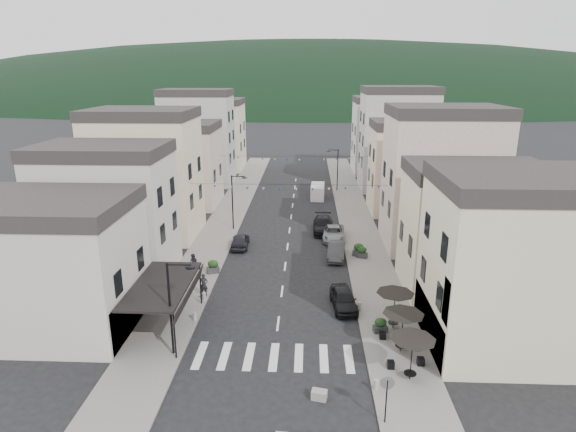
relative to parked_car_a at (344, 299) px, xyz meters
name	(u,v)px	position (x,y,z in m)	size (l,w,h in m)	color
ground	(271,377)	(-4.60, -8.50, -0.70)	(700.00, 700.00, 0.00)	black
sidewalk_left	(229,213)	(-12.10, 23.50, -0.64)	(4.00, 76.00, 0.12)	slate
sidewalk_right	(354,215)	(2.90, 23.50, -0.64)	(4.00, 76.00, 0.12)	slate
hill_backdrop	(306,97)	(-4.60, 291.50, -0.70)	(640.00, 360.00, 70.00)	black
boutique_building	(39,271)	(-20.10, -3.50, 3.30)	(12.00, 8.00, 8.00)	beige
bistro_building	(517,271)	(9.90, -4.50, 4.30)	(10.00, 8.00, 10.00)	beige
boutique_awning	(165,286)	(-11.85, -3.50, 2.41)	(3.77, 7.50, 3.28)	black
buildings_row_left	(181,155)	(-19.10, 29.25, 5.42)	(10.20, 54.16, 14.00)	beige
buildings_row_right	(410,156)	(9.90, 28.09, 5.61)	(10.20, 54.16, 14.50)	beige
cafe_terrace	(403,318)	(3.10, -5.70, 1.65)	(2.50, 8.10, 2.53)	black
streetlamp_left_near	(174,299)	(-10.42, -6.50, 2.99)	(1.70, 0.56, 6.00)	black
streetlamp_left_far	(235,197)	(-10.42, 17.50, 2.99)	(1.70, 0.56, 6.00)	black
streetlamp_right_far	(336,165)	(1.22, 35.50, 2.99)	(1.70, 0.56, 6.00)	black
traffic_sign	(387,390)	(1.20, -12.00, 1.22)	(0.70, 0.07, 2.70)	black
bollards	(278,322)	(-4.60, -3.00, -0.28)	(11.66, 10.26, 0.60)	gray
bunting_near	(288,188)	(-4.60, 13.50, 4.95)	(19.00, 0.28, 0.62)	black
bunting_far	(293,159)	(-4.60, 29.50, 4.95)	(19.00, 0.28, 0.62)	black
parked_car_a	(344,299)	(0.00, 0.00, 0.00)	(1.66, 4.14, 1.41)	black
parked_car_b	(336,251)	(0.00, 9.71, 0.01)	(1.51, 4.32, 1.42)	#2E2F31
parked_car_c	(334,233)	(0.00, 14.80, -0.03)	(2.23, 4.83, 1.34)	gray
parked_car_d	(323,225)	(-0.99, 17.19, 0.05)	(2.11, 5.20, 1.51)	black
parked_car_e	(240,241)	(-9.20, 12.13, -0.02)	(1.61, 4.01, 1.37)	black
delivery_van	(318,191)	(-1.36, 31.31, 0.33)	(1.94, 4.46, 2.10)	white
pedestrian_a	(204,285)	(-10.45, 1.27, 0.30)	(0.65, 0.42, 1.77)	black
pedestrian_b	(194,264)	(-12.22, 5.49, 0.26)	(0.82, 0.64, 1.69)	#25212C
concrete_block_a	(319,395)	(-1.96, -10.26, -0.45)	(0.80, 0.50, 0.50)	gray
planter_la	(177,280)	(-12.89, 2.64, 0.01)	(1.20, 0.84, 1.23)	#2E2E30
planter_lb	(213,267)	(-10.60, 5.59, -0.03)	(1.15, 0.87, 1.14)	#313133
planter_ra	(380,325)	(2.16, -3.52, -0.10)	(0.97, 0.64, 1.00)	#2B2C2E
planter_rb	(359,250)	(2.07, 10.08, -0.01)	(1.16, 0.79, 1.19)	#313234
planter_rc	(362,252)	(2.34, 9.59, -0.07)	(1.07, 0.84, 1.06)	#2E2F31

